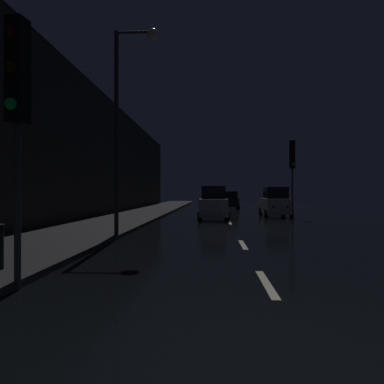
{
  "coord_description": "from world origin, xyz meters",
  "views": [
    {
      "loc": [
        -1.05,
        -4.1,
        1.74
      ],
      "look_at": [
        -2.06,
        14.96,
        1.78
      ],
      "focal_mm": 34.53,
      "sensor_mm": 36.0,
      "label": 1
    }
  ],
  "objects_px": {
    "traffic_light_near_left": "(17,92)",
    "car_approaching_headlights": "(213,204)",
    "streetlamp_overhead": "(128,102)",
    "car_parked_right_far": "(275,203)",
    "traffic_light_far_right": "(292,161)",
    "car_distant_taillights": "(231,201)"
  },
  "relations": [
    {
      "from": "car_parked_right_far",
      "to": "car_distant_taillights",
      "type": "relative_size",
      "value": 1.14
    },
    {
      "from": "traffic_light_near_left",
      "to": "car_parked_right_far",
      "type": "xyz_separation_m",
      "value": [
        8.17,
        20.92,
        -2.57
      ]
    },
    {
      "from": "streetlamp_overhead",
      "to": "car_distant_taillights",
      "type": "bearing_deg",
      "value": 78.88
    },
    {
      "from": "car_approaching_headlights",
      "to": "traffic_light_near_left",
      "type": "bearing_deg",
      "value": -11.29
    },
    {
      "from": "car_approaching_headlights",
      "to": "car_distant_taillights",
      "type": "relative_size",
      "value": 1.16
    },
    {
      "from": "streetlamp_overhead",
      "to": "car_distant_taillights",
      "type": "relative_size",
      "value": 2.11
    },
    {
      "from": "traffic_light_near_left",
      "to": "traffic_light_far_right",
      "type": "xyz_separation_m",
      "value": [
        8.97,
        18.9,
        0.32
      ]
    },
    {
      "from": "streetlamp_overhead",
      "to": "car_distant_taillights",
      "type": "height_order",
      "value": "streetlamp_overhead"
    },
    {
      "from": "traffic_light_far_right",
      "to": "car_approaching_headlights",
      "type": "bearing_deg",
      "value": -89.5
    },
    {
      "from": "streetlamp_overhead",
      "to": "car_parked_right_far",
      "type": "xyz_separation_m",
      "value": [
        7.84,
        13.63,
        -4.18
      ]
    },
    {
      "from": "traffic_light_far_right",
      "to": "car_parked_right_far",
      "type": "height_order",
      "value": "traffic_light_far_right"
    },
    {
      "from": "car_approaching_headlights",
      "to": "car_distant_taillights",
      "type": "bearing_deg",
      "value": 172.91
    },
    {
      "from": "traffic_light_far_right",
      "to": "car_approaching_headlights",
      "type": "height_order",
      "value": "traffic_light_far_right"
    },
    {
      "from": "traffic_light_far_right",
      "to": "traffic_light_near_left",
      "type": "bearing_deg",
      "value": -33.58
    },
    {
      "from": "traffic_light_near_left",
      "to": "car_approaching_headlights",
      "type": "xyz_separation_m",
      "value": [
        3.61,
        18.08,
        -2.56
      ]
    },
    {
      "from": "streetlamp_overhead",
      "to": "car_parked_right_far",
      "type": "relative_size",
      "value": 1.85
    },
    {
      "from": "car_approaching_headlights",
      "to": "traffic_light_far_right",
      "type": "bearing_deg",
      "value": 98.69
    },
    {
      "from": "traffic_light_near_left",
      "to": "traffic_light_far_right",
      "type": "height_order",
      "value": "traffic_light_far_right"
    },
    {
      "from": "car_parked_right_far",
      "to": "car_distant_taillights",
      "type": "bearing_deg",
      "value": 11.03
    },
    {
      "from": "traffic_light_far_right",
      "to": "car_approaching_headlights",
      "type": "distance_m",
      "value": 6.14
    },
    {
      "from": "traffic_light_near_left",
      "to": "car_parked_right_far",
      "type": "bearing_deg",
      "value": 166.34
    },
    {
      "from": "traffic_light_far_right",
      "to": "streetlamp_overhead",
      "type": "height_order",
      "value": "streetlamp_overhead"
    }
  ]
}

